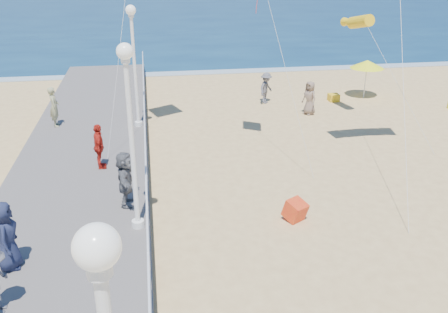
{
  "coord_description": "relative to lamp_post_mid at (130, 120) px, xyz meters",
  "views": [
    {
      "loc": [
        -4.82,
        -12.85,
        7.93
      ],
      "look_at": [
        -2.5,
        2.0,
        1.6
      ],
      "focal_mm": 40.0,
      "sensor_mm": 36.0,
      "label": 1
    }
  ],
  "objects": [
    {
      "name": "beach_umbrella",
      "position": [
        12.66,
        13.13,
        -1.75
      ],
      "size": [
        1.9,
        1.9,
        2.14
      ],
      "color": "white",
      "rests_on": "ground"
    },
    {
      "name": "surf_line",
      "position": [
        5.35,
        20.5,
        -3.63
      ],
      "size": [
        160.0,
        1.2,
        0.04
      ],
      "primitive_type": "cube",
      "color": "silver",
      "rests_on": "ground"
    },
    {
      "name": "spectator_6",
      "position": [
        -3.7,
        9.56,
        -2.36
      ],
      "size": [
        0.52,
        0.71,
        1.81
      ],
      "primitive_type": "imported",
      "rotation": [
        0.0,
        0.0,
        1.71
      ],
      "color": "#989869",
      "rests_on": "boardwalk"
    },
    {
      "name": "box_kite",
      "position": [
        4.83,
        0.3,
        -3.36
      ],
      "size": [
        0.84,
        0.89,
        0.74
      ],
      "primitive_type": "cube",
      "rotation": [
        0.31,
        0.0,
        0.56
      ],
      "color": "red",
      "rests_on": "ground"
    },
    {
      "name": "ground",
      "position": [
        5.35,
        0.0,
        -3.66
      ],
      "size": [
        160.0,
        160.0,
        0.0
      ],
      "primitive_type": "plane",
      "color": "#DDB973",
      "rests_on": "ground"
    },
    {
      "name": "spectator_5",
      "position": [
        -0.34,
        1.42,
        -2.37
      ],
      "size": [
        0.66,
        1.7,
        1.79
      ],
      "primitive_type": "imported",
      "rotation": [
        0.0,
        0.0,
        1.49
      ],
      "color": "#5B5C60",
      "rests_on": "boardwalk"
    },
    {
      "name": "boardwalk",
      "position": [
        -2.15,
        0.0,
        -3.46
      ],
      "size": [
        5.0,
        44.0,
        0.4
      ],
      "primitive_type": "cube",
      "color": "slate",
      "rests_on": "ground"
    },
    {
      "name": "ocean",
      "position": [
        5.35,
        65.0,
        -3.65
      ],
      "size": [
        160.0,
        90.0,
        0.05
      ],
      "primitive_type": "cube",
      "color": "#0D304E",
      "rests_on": "ground"
    },
    {
      "name": "kite_windsock",
      "position": [
        10.56,
        9.87,
        1.03
      ],
      "size": [
        0.99,
        2.6,
        1.06
      ],
      "primitive_type": "cylinder",
      "rotation": [
        1.36,
        0.0,
        0.17
      ],
      "color": "yellow"
    },
    {
      "name": "spectator_4",
      "position": [
        -3.18,
        -1.52,
        -2.34
      ],
      "size": [
        0.65,
        0.94,
        1.84
      ],
      "primitive_type": "imported",
      "rotation": [
        0.0,
        0.0,
        1.64
      ],
      "color": "#1A203A",
      "rests_on": "boardwalk"
    },
    {
      "name": "beach_walker_c",
      "position": [
        8.6,
        10.65,
        -2.8
      ],
      "size": [
        0.88,
        1.0,
        1.71
      ],
      "primitive_type": "imported",
      "rotation": [
        0.0,
        0.0,
        -1.08
      ],
      "color": "#7B6655",
      "rests_on": "ground"
    },
    {
      "name": "railing",
      "position": [
        0.3,
        0.0,
        -2.41
      ],
      "size": [
        0.05,
        42.0,
        0.55
      ],
      "color": "white",
      "rests_on": "boardwalk"
    },
    {
      "name": "beach_walker_a",
      "position": [
        6.87,
        12.9,
        -2.82
      ],
      "size": [
        1.19,
        1.24,
        1.69
      ],
      "primitive_type": "imported",
      "rotation": [
        0.0,
        0.0,
        0.86
      ],
      "color": "#56565B",
      "rests_on": "ground"
    },
    {
      "name": "lamp_post_mid",
      "position": [
        0.0,
        0.0,
        0.0
      ],
      "size": [
        0.44,
        0.44,
        5.32
      ],
      "color": "white",
      "rests_on": "boardwalk"
    },
    {
      "name": "lamp_post_far",
      "position": [
        0.0,
        9.0,
        0.0
      ],
      "size": [
        0.44,
        0.44,
        5.32
      ],
      "color": "white",
      "rests_on": "boardwalk"
    },
    {
      "name": "beach_chair_left",
      "position": [
        10.69,
        12.69,
        -3.46
      ],
      "size": [
        0.55,
        0.55,
        0.4
      ],
      "primitive_type": "cube",
      "color": "yellow",
      "rests_on": "ground"
    },
    {
      "name": "spectator_3",
      "position": [
        -1.36,
        4.45,
        -2.42
      ],
      "size": [
        0.5,
        1.02,
        1.69
      ],
      "primitive_type": "imported",
      "rotation": [
        0.0,
        0.0,
        1.66
      ],
      "color": "red",
      "rests_on": "boardwalk"
    }
  ]
}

